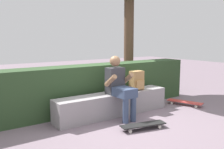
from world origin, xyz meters
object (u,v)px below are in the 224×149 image
at_px(bench_main, 113,104).
at_px(person_skater, 119,85).
at_px(skateboard_near_person, 143,125).
at_px(skateboard_beside_bench, 185,102).
at_px(backpack_on_bench, 137,81).

distance_m(bench_main, person_skater, 0.47).
relative_size(bench_main, person_skater, 2.07).
height_order(person_skater, skateboard_near_person, person_skater).
relative_size(bench_main, skateboard_beside_bench, 3.04).
bearing_deg(person_skater, skateboard_beside_bench, -4.37).
distance_m(bench_main, backpack_on_bench, 0.73).
relative_size(skateboard_near_person, skateboard_beside_bench, 1.01).
bearing_deg(skateboard_beside_bench, skateboard_near_person, -161.94).
distance_m(person_skater, skateboard_near_person, 0.93).
xyz_separation_m(skateboard_near_person, skateboard_beside_bench, (1.82, 0.59, 0.00)).
bearing_deg(skateboard_near_person, skateboard_beside_bench, 18.06).
bearing_deg(skateboard_near_person, bench_main, 87.33).
bearing_deg(skateboard_beside_bench, backpack_on_bench, 164.09).
relative_size(person_skater, skateboard_beside_bench, 1.47).
height_order(bench_main, skateboard_beside_bench, bench_main).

